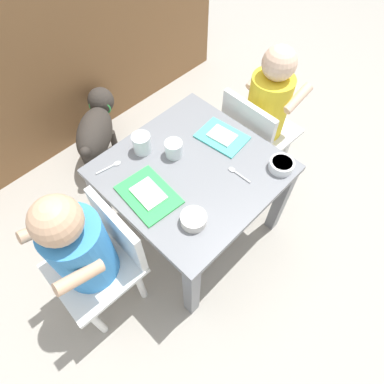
% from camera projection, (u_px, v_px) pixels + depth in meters
% --- Properties ---
extents(ground_plane, '(7.00, 7.00, 0.00)m').
position_uv_depth(ground_plane, '(192.00, 226.00, 1.55)').
color(ground_plane, '#9E998E').
extents(kitchen_cabinet_back, '(2.03, 0.34, 0.92)m').
position_uv_depth(kitchen_cabinet_back, '(42.00, 50.00, 1.57)').
color(kitchen_cabinet_back, brown).
rests_on(kitchen_cabinet_back, ground).
extents(dining_table, '(0.60, 0.58, 0.44)m').
position_uv_depth(dining_table, '(192.00, 180.00, 1.25)').
color(dining_table, slate).
rests_on(dining_table, ground).
extents(seated_child_left, '(0.29, 0.29, 0.71)m').
position_uv_depth(seated_child_left, '(83.00, 248.00, 1.01)').
color(seated_child_left, white).
rests_on(seated_child_left, ground).
extents(seated_child_right, '(0.29, 0.29, 0.70)m').
position_uv_depth(seated_child_right, '(266.00, 107.00, 1.38)').
color(seated_child_right, white).
rests_on(seated_child_right, ground).
extents(dog, '(0.39, 0.36, 0.31)m').
position_uv_depth(dog, '(96.00, 127.00, 1.64)').
color(dog, '#332D28').
rests_on(dog, ground).
extents(food_tray_left, '(0.17, 0.22, 0.02)m').
position_uv_depth(food_tray_left, '(149.00, 195.00, 1.11)').
color(food_tray_left, green).
rests_on(food_tray_left, dining_table).
extents(food_tray_right, '(0.15, 0.20, 0.02)m').
position_uv_depth(food_tray_right, '(222.00, 137.00, 1.26)').
color(food_tray_right, '#4CC6BC').
rests_on(food_tray_right, dining_table).
extents(water_cup_left, '(0.07, 0.07, 0.07)m').
position_uv_depth(water_cup_left, '(142.00, 144.00, 1.21)').
color(water_cup_left, white).
rests_on(water_cup_left, dining_table).
extents(water_cup_right, '(0.07, 0.07, 0.06)m').
position_uv_depth(water_cup_right, '(173.00, 150.00, 1.20)').
color(water_cup_right, white).
rests_on(water_cup_right, dining_table).
extents(cereal_bowl_right_side, '(0.09, 0.09, 0.03)m').
position_uv_depth(cereal_bowl_right_side, '(194.00, 219.00, 1.04)').
color(cereal_bowl_right_side, silver).
rests_on(cereal_bowl_right_side, dining_table).
extents(cereal_bowl_left_side, '(0.09, 0.09, 0.03)m').
position_uv_depth(cereal_bowl_left_side, '(281.00, 165.00, 1.17)').
color(cereal_bowl_left_side, white).
rests_on(cereal_bowl_left_side, dining_table).
extents(spoon_by_left_tray, '(0.10, 0.03, 0.01)m').
position_uv_depth(spoon_by_left_tray, '(111.00, 166.00, 1.19)').
color(spoon_by_left_tray, silver).
rests_on(spoon_by_left_tray, dining_table).
extents(spoon_by_right_tray, '(0.02, 0.10, 0.01)m').
position_uv_depth(spoon_by_right_tray, '(237.00, 173.00, 1.17)').
color(spoon_by_right_tray, silver).
rests_on(spoon_by_right_tray, dining_table).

